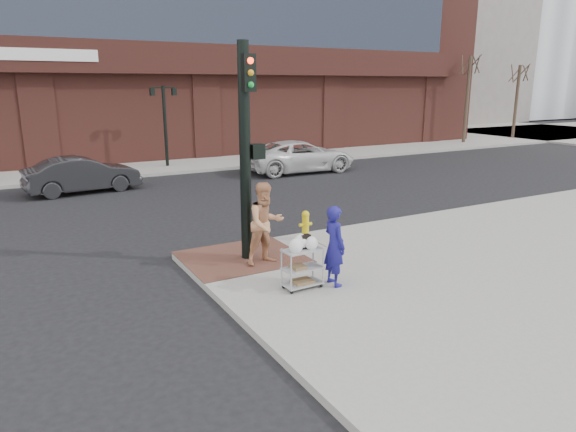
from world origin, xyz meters
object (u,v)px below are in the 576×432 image
minivan_white (300,156)px  utility_cart (302,264)px  traffic_signal_pole (246,147)px  fire_hydrant (305,225)px  lamp_post (165,117)px  woman_blue (334,246)px  sedan_dark (83,175)px  pedestrian_tan (266,224)px

minivan_white → utility_cart: (-7.75, -13.27, -0.11)m
traffic_signal_pole → fire_hydrant: 3.07m
utility_cart → lamp_post: bearing=82.5°
lamp_post → woman_blue: 17.78m
lamp_post → sedan_dark: (-4.68, -4.29, -1.90)m
woman_blue → utility_cart: size_ratio=1.51×
traffic_signal_pole → minivan_white: bearing=54.3°
traffic_signal_pole → sedan_dark: bearing=101.4°
traffic_signal_pole → utility_cart: bearing=-85.7°
utility_cart → fire_hydrant: utility_cart is taller
pedestrian_tan → woman_blue: bearing=-75.5°
woman_blue → sedan_dark: bearing=13.7°
lamp_post → sedan_dark: size_ratio=0.92×
woman_blue → pedestrian_tan: size_ratio=0.88×
minivan_white → pedestrian_tan: bearing=148.6°
minivan_white → woman_blue: bearing=154.5°
minivan_white → fire_hydrant: (-5.95, -10.41, -0.21)m
lamp_post → traffic_signal_pole: traffic_signal_pole is taller
minivan_white → utility_cart: bearing=152.0°
traffic_signal_pole → utility_cart: traffic_signal_pole is taller
traffic_signal_pole → fire_hydrant: size_ratio=6.23×
lamp_post → sedan_dark: bearing=-137.5°
lamp_post → pedestrian_tan: 16.01m
utility_cart → fire_hydrant: bearing=57.9°
minivan_white → fire_hydrant: 11.99m
woman_blue → sedan_dark: woman_blue is taller
pedestrian_tan → fire_hydrant: size_ratio=2.39×
lamp_post → utility_cart: 17.74m
pedestrian_tan → lamp_post: bearing=77.2°
woman_blue → sedan_dark: size_ratio=0.39×
pedestrian_tan → minivan_white: (7.72, 11.57, -0.34)m
sedan_dark → fire_hydrant: sedan_dark is taller
lamp_post → woman_blue: size_ratio=2.36×
utility_cart → fire_hydrant: 3.39m
woman_blue → sedan_dark: (-3.04, 13.34, -0.28)m
minivan_white → fire_hydrant: bearing=152.5°
traffic_signal_pole → pedestrian_tan: traffic_signal_pole is taller
minivan_white → sedan_dark: bearing=92.8°
sedan_dark → utility_cart: 13.40m
lamp_post → woman_blue: lamp_post is taller
lamp_post → utility_cart: (-2.31, -17.48, -1.96)m
traffic_signal_pole → fire_hydrant: (1.97, 0.62, -2.27)m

